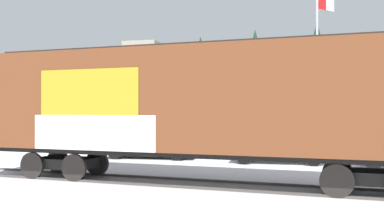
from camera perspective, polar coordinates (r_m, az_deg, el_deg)
name	(u,v)px	position (r m, az deg, el deg)	size (l,w,h in m)	color
ground_plane	(176,184)	(14.32, -2.10, -9.86)	(260.00, 260.00, 0.00)	silver
track	(243,186)	(13.69, 6.70, -10.13)	(60.02, 3.61, 0.08)	#4C4742
freight_car	(199,102)	(13.87, 0.92, 0.76)	(15.96, 3.18, 4.55)	brown
flagpole	(320,48)	(23.56, 16.42, 7.48)	(0.93, 1.22, 8.72)	silver
hillside	(303,89)	(82.21, 14.36, 2.36)	(112.75, 28.67, 17.12)	slate
parked_car_black	(149,142)	(21.95, -5.61, -4.45)	(4.76, 2.39, 1.57)	black
parked_car_silver	(278,144)	(20.16, 11.11, -4.59)	(4.51, 2.24, 1.70)	#B7BABF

